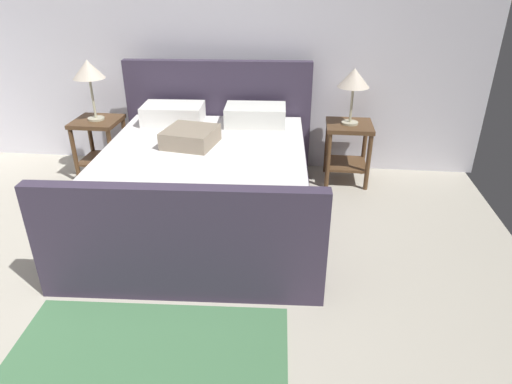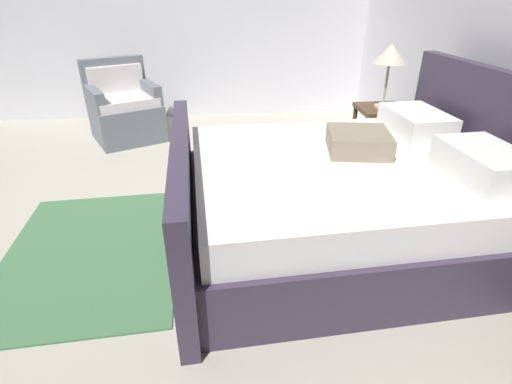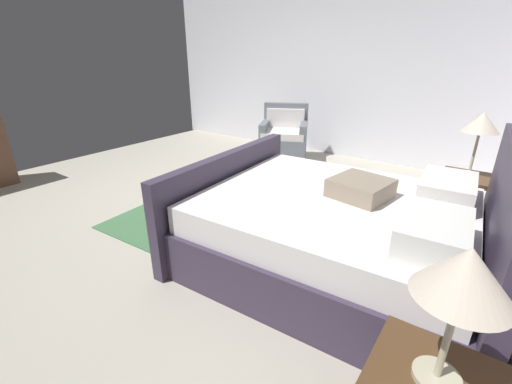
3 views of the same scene
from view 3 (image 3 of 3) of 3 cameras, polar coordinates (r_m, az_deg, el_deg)
The scene contains 8 objects.
ground_plane at distance 4.10m, azimuth -9.14°, elevation -1.72°, with size 5.72×6.08×0.02m, color #B2AB9B.
wall_side_left at distance 6.16m, azimuth 10.51°, elevation 19.17°, with size 0.12×6.20×2.67m, color silver.
bed at distance 2.76m, azimuth 13.78°, elevation -6.29°, with size 1.97×2.29×1.15m.
table_lamp_right at distance 1.21m, azimuth 31.93°, elevation -12.23°, with size 0.30×0.30×0.53m.
nightstand_left at distance 3.74m, azimuth 31.75°, elevation -0.48°, with size 0.44×0.44×0.60m.
table_lamp_left at distance 3.58m, azimuth 33.94°, elevation 9.48°, with size 0.30×0.30×0.58m.
armchair at distance 5.56m, azimuth 4.76°, elevation 8.84°, with size 0.97×0.97×0.90m.
area_rug at distance 3.84m, azimuth -11.67°, elevation -3.38°, with size 1.58×1.14×0.01m, color #44734A.
Camera 3 is at (2.61, 2.69, 1.65)m, focal length 23.55 mm.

